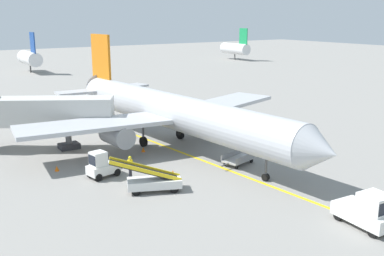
{
  "coord_description": "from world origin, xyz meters",
  "views": [
    {
      "loc": [
        -22.26,
        -24.21,
        12.14
      ],
      "look_at": [
        -1.05,
        7.8,
        2.5
      ],
      "focal_mm": 41.99,
      "sensor_mm": 36.0,
      "label": 1
    }
  ],
  "objects_px": {
    "pushback_tug": "(368,211)",
    "safety_cone_wingtip_left": "(173,173)",
    "baggage_tug_near_wing": "(102,166)",
    "safety_cone_nose_left": "(288,143)",
    "ground_crew_wing_walker": "(130,166)",
    "safety_cone_wingtip_right": "(143,149)",
    "airliner": "(171,111)",
    "jet_bridge": "(32,112)",
    "baggage_cart_loaded": "(238,159)",
    "ground_crew_marshaller": "(287,143)",
    "safety_cone_nose_right": "(57,168)",
    "belt_loader_forward_hold": "(153,181)"
  },
  "relations": [
    {
      "from": "safety_cone_nose_right",
      "to": "safety_cone_wingtip_right",
      "type": "relative_size",
      "value": 1.0
    },
    {
      "from": "safety_cone_nose_right",
      "to": "safety_cone_wingtip_right",
      "type": "height_order",
      "value": "same"
    },
    {
      "from": "ground_crew_wing_walker",
      "to": "safety_cone_wingtip_left",
      "type": "relative_size",
      "value": 3.86
    },
    {
      "from": "safety_cone_nose_right",
      "to": "baggage_cart_loaded",
      "type": "bearing_deg",
      "value": -27.12
    },
    {
      "from": "baggage_cart_loaded",
      "to": "safety_cone_wingtip_left",
      "type": "height_order",
      "value": "baggage_cart_loaded"
    },
    {
      "from": "airliner",
      "to": "safety_cone_nose_left",
      "type": "xyz_separation_m",
      "value": [
        9.38,
        -6.12,
        -3.2
      ]
    },
    {
      "from": "pushback_tug",
      "to": "belt_loader_forward_hold",
      "type": "relative_size",
      "value": 0.73
    },
    {
      "from": "baggage_tug_near_wing",
      "to": "safety_cone_wingtip_right",
      "type": "relative_size",
      "value": 5.9
    },
    {
      "from": "ground_crew_marshaller",
      "to": "safety_cone_nose_right",
      "type": "height_order",
      "value": "ground_crew_marshaller"
    },
    {
      "from": "jet_bridge",
      "to": "ground_crew_wing_walker",
      "type": "distance_m",
      "value": 12.73
    },
    {
      "from": "ground_crew_wing_walker",
      "to": "safety_cone_nose_left",
      "type": "height_order",
      "value": "ground_crew_wing_walker"
    },
    {
      "from": "airliner",
      "to": "ground_crew_marshaller",
      "type": "xyz_separation_m",
      "value": [
        7.66,
        -7.63,
        -2.51
      ]
    },
    {
      "from": "safety_cone_wingtip_left",
      "to": "airliner",
      "type": "bearing_deg",
      "value": 59.94
    },
    {
      "from": "pushback_tug",
      "to": "airliner",
      "type": "bearing_deg",
      "value": 92.5
    },
    {
      "from": "airliner",
      "to": "jet_bridge",
      "type": "xyz_separation_m",
      "value": [
        -11.16,
        6.14,
        0.12
      ]
    },
    {
      "from": "baggage_tug_near_wing",
      "to": "baggage_cart_loaded",
      "type": "bearing_deg",
      "value": -17.67
    },
    {
      "from": "pushback_tug",
      "to": "ground_crew_marshaller",
      "type": "xyz_separation_m",
      "value": [
        6.75,
        13.35,
        -0.08
      ]
    },
    {
      "from": "airliner",
      "to": "ground_crew_marshaller",
      "type": "bearing_deg",
      "value": -44.87
    },
    {
      "from": "airliner",
      "to": "safety_cone_wingtip_left",
      "type": "relative_size",
      "value": 80.33
    },
    {
      "from": "pushback_tug",
      "to": "safety_cone_wingtip_left",
      "type": "relative_size",
      "value": 8.46
    },
    {
      "from": "jet_bridge",
      "to": "baggage_cart_loaded",
      "type": "distance_m",
      "value": 19.36
    },
    {
      "from": "safety_cone_nose_left",
      "to": "safety_cone_wingtip_left",
      "type": "relative_size",
      "value": 1.0
    },
    {
      "from": "belt_loader_forward_hold",
      "to": "ground_crew_wing_walker",
      "type": "height_order",
      "value": "belt_loader_forward_hold"
    },
    {
      "from": "belt_loader_forward_hold",
      "to": "safety_cone_nose_left",
      "type": "distance_m",
      "value": 16.62
    },
    {
      "from": "belt_loader_forward_hold",
      "to": "ground_crew_wing_walker",
      "type": "xyz_separation_m",
      "value": [
        -0.07,
        3.46,
        0.13
      ]
    },
    {
      "from": "safety_cone_wingtip_left",
      "to": "safety_cone_nose_right",
      "type": "bearing_deg",
      "value": 139.97
    },
    {
      "from": "airliner",
      "to": "baggage_cart_loaded",
      "type": "bearing_deg",
      "value": -76.66
    },
    {
      "from": "airliner",
      "to": "pushback_tug",
      "type": "height_order",
      "value": "airliner"
    },
    {
      "from": "safety_cone_nose_right",
      "to": "safety_cone_wingtip_left",
      "type": "bearing_deg",
      "value": -40.03
    },
    {
      "from": "jet_bridge",
      "to": "baggage_tug_near_wing",
      "type": "xyz_separation_m",
      "value": [
        2.28,
        -10.57,
        -2.62
      ]
    },
    {
      "from": "baggage_cart_loaded",
      "to": "safety_cone_wingtip_left",
      "type": "distance_m",
      "value": 6.04
    },
    {
      "from": "belt_loader_forward_hold",
      "to": "safety_cone_nose_left",
      "type": "height_order",
      "value": "belt_loader_forward_hold"
    },
    {
      "from": "pushback_tug",
      "to": "baggage_tug_near_wing",
      "type": "xyz_separation_m",
      "value": [
        -9.8,
        16.55,
        -0.07
      ]
    },
    {
      "from": "pushback_tug",
      "to": "safety_cone_wingtip_left",
      "type": "height_order",
      "value": "pushback_tug"
    },
    {
      "from": "ground_crew_wing_walker",
      "to": "safety_cone_nose_right",
      "type": "height_order",
      "value": "ground_crew_wing_walker"
    },
    {
      "from": "ground_crew_wing_walker",
      "to": "belt_loader_forward_hold",
      "type": "bearing_deg",
      "value": -88.81
    },
    {
      "from": "pushback_tug",
      "to": "safety_cone_nose_left",
      "type": "relative_size",
      "value": 8.46
    },
    {
      "from": "belt_loader_forward_hold",
      "to": "safety_cone_nose_right",
      "type": "xyz_separation_m",
      "value": [
        -4.4,
        7.99,
        -0.56
      ]
    },
    {
      "from": "jet_bridge",
      "to": "safety_cone_nose_right",
      "type": "height_order",
      "value": "jet_bridge"
    },
    {
      "from": "baggage_tug_near_wing",
      "to": "safety_cone_wingtip_left",
      "type": "distance_m",
      "value": 5.52
    },
    {
      "from": "baggage_cart_loaded",
      "to": "baggage_tug_near_wing",
      "type": "bearing_deg",
      "value": 162.33
    },
    {
      "from": "ground_crew_marshaller",
      "to": "jet_bridge",
      "type": "bearing_deg",
      "value": 143.81
    },
    {
      "from": "ground_crew_wing_walker",
      "to": "safety_cone_wingtip_right",
      "type": "bearing_deg",
      "value": 53.98
    },
    {
      "from": "airliner",
      "to": "safety_cone_nose_right",
      "type": "distance_m",
      "value": 11.85
    },
    {
      "from": "baggage_cart_loaded",
      "to": "safety_cone_nose_right",
      "type": "distance_m",
      "value": 14.86
    },
    {
      "from": "baggage_tug_near_wing",
      "to": "safety_cone_nose_left",
      "type": "bearing_deg",
      "value": -5.32
    },
    {
      "from": "baggage_tug_near_wing",
      "to": "baggage_cart_loaded",
      "type": "relative_size",
      "value": 0.68
    },
    {
      "from": "baggage_cart_loaded",
      "to": "safety_cone_nose_left",
      "type": "distance_m",
      "value": 7.72
    },
    {
      "from": "pushback_tug",
      "to": "ground_crew_marshaller",
      "type": "bearing_deg",
      "value": 63.18
    },
    {
      "from": "ground_crew_wing_walker",
      "to": "safety_cone_nose_left",
      "type": "relative_size",
      "value": 3.86
    }
  ]
}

